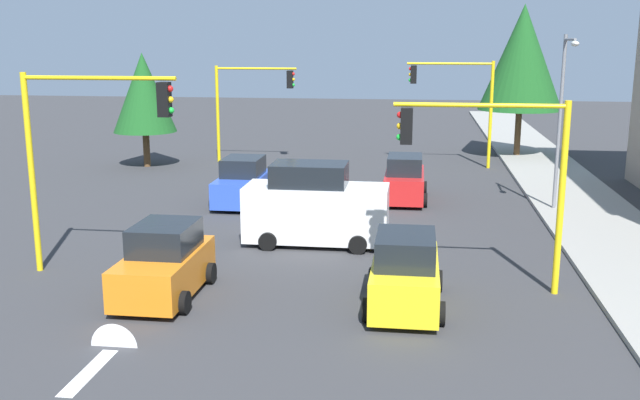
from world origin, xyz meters
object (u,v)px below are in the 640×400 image
object	(u,v)px
tree_opposite_side	(144,93)
tree_roadside_far	(522,58)
car_orange	(164,264)
street_lamp_curbside	(563,104)
traffic_signal_far_right	(249,94)
car_blue	(243,183)
traffic_signal_near_right	(86,134)
car_red	(404,180)
traffic_signal_near_left	(492,157)
car_yellow	(405,273)
delivery_van_white	(315,207)
traffic_signal_far_left	(457,93)

from	to	relation	value
tree_opposite_side	tree_roadside_far	world-z (taller)	tree_roadside_far
tree_roadside_far	car_orange	xyz separation A→B (m)	(25.61, -12.49, -4.89)
street_lamp_curbside	tree_opposite_side	size ratio (longest dim) A/B	1.14
traffic_signal_far_right	street_lamp_curbside	distance (m)	18.13
traffic_signal_far_right	tree_roadside_far	xyz separation A→B (m)	(-4.00, 15.15, 1.96)
traffic_signal_far_right	car_blue	size ratio (longest dim) A/B	1.39
traffic_signal_near_right	traffic_signal_far_right	size ratio (longest dim) A/B	1.09
car_blue	car_red	bearing A→B (deg)	104.10
traffic_signal_near_left	car_orange	distance (m)	9.22
tree_opposite_side	car_yellow	xyz separation A→B (m)	(19.54, 14.44, -3.11)
car_blue	tree_opposite_side	bearing A→B (deg)	-138.51
traffic_signal_near_left	car_yellow	bearing A→B (deg)	-54.87
tree_roadside_far	car_red	size ratio (longest dim) A/B	2.11
tree_opposite_side	car_orange	distance (m)	21.41
tree_roadside_far	car_blue	distance (m)	20.05
car_red	car_orange	xyz separation A→B (m)	(12.89, -6.15, -0.00)
street_lamp_curbside	tree_opposite_side	distance (m)	21.88
traffic_signal_near_left	car_red	bearing A→B (deg)	-167.65
tree_opposite_side	car_red	world-z (taller)	tree_opposite_side
tree_opposite_side	tree_roadside_far	xyz separation A→B (m)	(-6.00, 20.50, 1.78)
traffic_signal_far_right	car_red	size ratio (longest dim) A/B	1.29
traffic_signal_near_left	tree_opposite_side	distance (m)	24.51
traffic_signal_far_right	delivery_van_white	xyz separation A→B (m)	(16.00, 5.97, -2.55)
car_blue	traffic_signal_far_left	bearing A→B (deg)	138.30
tree_roadside_far	traffic_signal_far_right	bearing A→B (deg)	-75.21
traffic_signal_near_left	tree_roadside_far	xyz separation A→B (m)	(-24.00, 3.87, 2.05)
car_orange	car_yellow	size ratio (longest dim) A/B	0.96
traffic_signal_far_left	car_orange	xyz separation A→B (m)	(21.61, -8.69, -3.14)
street_lamp_curbside	traffic_signal_far_left	bearing A→B (deg)	-161.39
street_lamp_curbside	car_red	distance (m)	7.16
car_blue	car_orange	bearing A→B (deg)	2.94
traffic_signal_near_right	tree_opposite_side	distance (m)	18.76
delivery_van_white	car_yellow	bearing A→B (deg)	29.44
traffic_signal_far_left	street_lamp_curbside	distance (m)	10.97
tree_roadside_far	car_orange	size ratio (longest dim) A/B	2.30
car_yellow	street_lamp_curbside	bearing A→B (deg)	152.69
traffic_signal_far_right	car_yellow	xyz separation A→B (m)	(21.54, 9.10, -2.94)
delivery_van_white	traffic_signal_far_left	bearing A→B (deg)	161.40
street_lamp_curbside	car_orange	bearing A→B (deg)	-47.39
traffic_signal_far_left	traffic_signal_near_right	bearing A→B (deg)	-29.75
tree_roadside_far	car_orange	distance (m)	28.91
traffic_signal_far_right	tree_opposite_side	distance (m)	5.71
tree_opposite_side	car_blue	xyz separation A→B (m)	(8.40, 7.43, -3.11)
delivery_van_white	car_blue	bearing A→B (deg)	-145.22
traffic_signal_far_left	car_yellow	distance (m)	21.88
traffic_signal_near_right	car_red	distance (m)	14.73
car_yellow	car_blue	bearing A→B (deg)	-147.80
traffic_signal_far_left	tree_opposite_side	world-z (taller)	tree_opposite_side
tree_opposite_side	car_blue	distance (m)	11.64
tree_opposite_side	car_red	bearing A→B (deg)	64.63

